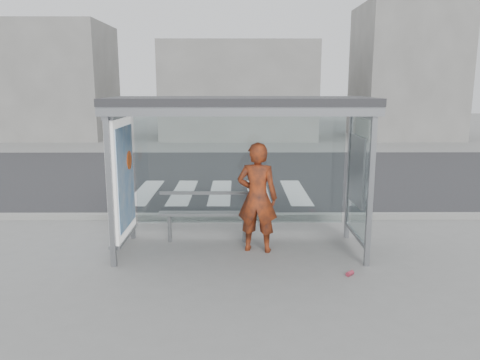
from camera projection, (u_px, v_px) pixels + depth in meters
name	position (u px, v px, depth m)	size (l,w,h in m)	color
ground	(240.00, 251.00, 8.09)	(80.00, 80.00, 0.00)	slate
road	(239.00, 175.00, 14.95)	(30.00, 10.00, 0.01)	#29292C
curb	(240.00, 216.00, 9.99)	(30.00, 0.18, 0.12)	gray
crosswalk	(221.00, 192.00, 12.50)	(4.55, 3.00, 0.00)	silver
bus_shelter	(218.00, 136.00, 7.76)	(4.25, 1.65, 2.62)	gray
building_left	(52.00, 82.00, 25.08)	(6.00, 5.00, 6.00)	slate
building_center	(238.00, 91.00, 25.24)	(8.00, 5.00, 5.00)	slate
building_right	(406.00, 72.00, 25.08)	(5.00, 5.00, 7.00)	slate
person	(257.00, 197.00, 7.92)	(0.69, 0.45, 1.89)	orange
bench	(207.00, 213.00, 8.47)	(1.75, 0.32, 0.90)	slate
soda_can	(350.00, 273.00, 7.03)	(0.07, 0.07, 0.13)	#E8445F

